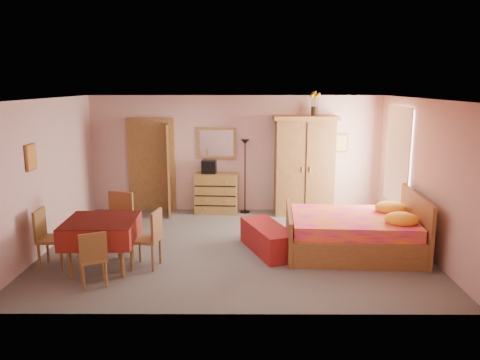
{
  "coord_description": "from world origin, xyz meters",
  "views": [
    {
      "loc": [
        0.14,
        -7.92,
        2.84
      ],
      "look_at": [
        0.1,
        0.3,
        1.15
      ],
      "focal_mm": 35.0,
      "sensor_mm": 36.0,
      "label": 1
    }
  ],
  "objects_px": {
    "wall_mirror": "(216,143)",
    "chair_west": "(53,238)",
    "sunflower_vase": "(315,103)",
    "wardrobe": "(304,165)",
    "stereo": "(209,167)",
    "chest_of_drawers": "(216,193)",
    "dining_table": "(102,244)",
    "floor_lamp": "(245,176)",
    "bench": "(268,239)",
    "chair_north": "(115,224)",
    "bed": "(352,222)",
    "chair_east": "(146,238)",
    "chair_south": "(92,258)"
  },
  "relations": [
    {
      "from": "bed",
      "to": "dining_table",
      "type": "xyz_separation_m",
      "value": [
        -4.07,
        -0.76,
        -0.13
      ]
    },
    {
      "from": "wall_mirror",
      "to": "floor_lamp",
      "type": "xyz_separation_m",
      "value": [
        0.64,
        -0.2,
        -0.72
      ]
    },
    {
      "from": "chair_north",
      "to": "floor_lamp",
      "type": "bearing_deg",
      "value": -111.85
    },
    {
      "from": "floor_lamp",
      "to": "chair_north",
      "type": "height_order",
      "value": "floor_lamp"
    },
    {
      "from": "chest_of_drawers",
      "to": "wardrobe",
      "type": "distance_m",
      "value": 2.04
    },
    {
      "from": "chest_of_drawers",
      "to": "wardrobe",
      "type": "xyz_separation_m",
      "value": [
        1.93,
        -0.05,
        0.64
      ]
    },
    {
      "from": "bench",
      "to": "dining_table",
      "type": "distance_m",
      "value": 2.74
    },
    {
      "from": "chest_of_drawers",
      "to": "chair_west",
      "type": "bearing_deg",
      "value": -123.18
    },
    {
      "from": "bed",
      "to": "chair_north",
      "type": "xyz_separation_m",
      "value": [
        -4.03,
        -0.11,
        -0.0
      ]
    },
    {
      "from": "bench",
      "to": "chair_east",
      "type": "height_order",
      "value": "chair_east"
    },
    {
      "from": "wall_mirror",
      "to": "chair_south",
      "type": "xyz_separation_m",
      "value": [
        -1.56,
        -4.09,
        -1.14
      ]
    },
    {
      "from": "bench",
      "to": "chair_south",
      "type": "bearing_deg",
      "value": -151.68
    },
    {
      "from": "chair_west",
      "to": "wardrobe",
      "type": "bearing_deg",
      "value": 124.63
    },
    {
      "from": "sunflower_vase",
      "to": "chair_west",
      "type": "bearing_deg",
      "value": -144.46
    },
    {
      "from": "bench",
      "to": "chair_north",
      "type": "distance_m",
      "value": 2.62
    },
    {
      "from": "floor_lamp",
      "to": "sunflower_vase",
      "type": "bearing_deg",
      "value": 0.9
    },
    {
      "from": "chest_of_drawers",
      "to": "dining_table",
      "type": "height_order",
      "value": "chest_of_drawers"
    },
    {
      "from": "wardrobe",
      "to": "chair_south",
      "type": "distance_m",
      "value": 5.23
    },
    {
      "from": "chair_south",
      "to": "chair_east",
      "type": "bearing_deg",
      "value": 23.38
    },
    {
      "from": "stereo",
      "to": "chair_east",
      "type": "height_order",
      "value": "stereo"
    },
    {
      "from": "wardrobe",
      "to": "floor_lamp",
      "type": "bearing_deg",
      "value": 176.25
    },
    {
      "from": "floor_lamp",
      "to": "chair_west",
      "type": "height_order",
      "value": "floor_lamp"
    },
    {
      "from": "wall_mirror",
      "to": "chair_west",
      "type": "bearing_deg",
      "value": -122.73
    },
    {
      "from": "chest_of_drawers",
      "to": "chair_east",
      "type": "xyz_separation_m",
      "value": [
        -0.94,
        -3.19,
        0.02
      ]
    },
    {
      "from": "stereo",
      "to": "chair_north",
      "type": "bearing_deg",
      "value": -118.24
    },
    {
      "from": "chair_south",
      "to": "chair_west",
      "type": "bearing_deg",
      "value": 115.51
    },
    {
      "from": "chair_west",
      "to": "chair_east",
      "type": "height_order",
      "value": "chair_west"
    },
    {
      "from": "sunflower_vase",
      "to": "chest_of_drawers",
      "type": "bearing_deg",
      "value": -179.0
    },
    {
      "from": "bed",
      "to": "chest_of_drawers",
      "type": "bearing_deg",
      "value": 138.56
    },
    {
      "from": "sunflower_vase",
      "to": "chair_north",
      "type": "relative_size",
      "value": 0.51
    },
    {
      "from": "chest_of_drawers",
      "to": "chair_south",
      "type": "xyz_separation_m",
      "value": [
        -1.56,
        -3.88,
        -0.03
      ]
    },
    {
      "from": "sunflower_vase",
      "to": "bed",
      "type": "distance_m",
      "value": 3.18
    },
    {
      "from": "chair_east",
      "to": "bench",
      "type": "bearing_deg",
      "value": -60.86
    },
    {
      "from": "chest_of_drawers",
      "to": "floor_lamp",
      "type": "distance_m",
      "value": 0.75
    },
    {
      "from": "wall_mirror",
      "to": "wardrobe",
      "type": "xyz_separation_m",
      "value": [
        1.93,
        -0.26,
        -0.46
      ]
    },
    {
      "from": "stereo",
      "to": "wardrobe",
      "type": "relative_size",
      "value": 0.14
    },
    {
      "from": "wardrobe",
      "to": "bench",
      "type": "distance_m",
      "value": 2.75
    },
    {
      "from": "chest_of_drawers",
      "to": "wall_mirror",
      "type": "height_order",
      "value": "wall_mirror"
    },
    {
      "from": "wall_mirror",
      "to": "stereo",
      "type": "bearing_deg",
      "value": -133.5
    },
    {
      "from": "wall_mirror",
      "to": "chair_south",
      "type": "relative_size",
      "value": 1.05
    },
    {
      "from": "chest_of_drawers",
      "to": "chair_west",
      "type": "height_order",
      "value": "chair_west"
    },
    {
      "from": "stereo",
      "to": "wardrobe",
      "type": "xyz_separation_m",
      "value": [
        2.1,
        -0.1,
        0.05
      ]
    },
    {
      "from": "chair_west",
      "to": "chair_east",
      "type": "xyz_separation_m",
      "value": [
        1.45,
        0.01,
        -0.0
      ]
    },
    {
      "from": "bed",
      "to": "chair_east",
      "type": "xyz_separation_m",
      "value": [
        -3.4,
        -0.71,
        -0.05
      ]
    },
    {
      "from": "chair_west",
      "to": "chest_of_drawers",
      "type": "bearing_deg",
      "value": 141.79
    },
    {
      "from": "dining_table",
      "to": "sunflower_vase",
      "type": "bearing_deg",
      "value": 41.11
    },
    {
      "from": "stereo",
      "to": "chair_north",
      "type": "xyz_separation_m",
      "value": [
        -1.42,
        -2.64,
        -0.52
      ]
    },
    {
      "from": "sunflower_vase",
      "to": "chair_west",
      "type": "relative_size",
      "value": 0.56
    },
    {
      "from": "wall_mirror",
      "to": "bed",
      "type": "distance_m",
      "value": 3.78
    },
    {
      "from": "chair_south",
      "to": "bed",
      "type": "bearing_deg",
      "value": -5.56
    }
  ]
}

